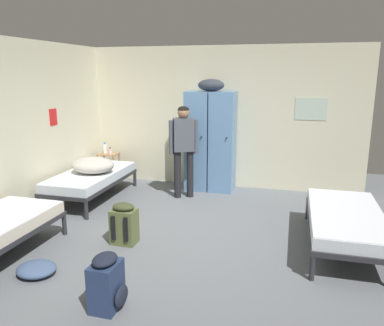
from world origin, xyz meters
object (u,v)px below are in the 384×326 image
Objects in this scene: locker_bank at (210,139)px; water_bottle at (105,148)px; bed_left_rear at (91,178)px; bedding_heap at (93,165)px; shelf_unit at (109,164)px; lotion_bottle at (110,151)px; backpack_olive at (124,224)px; bed_right at (346,220)px; person_traveler at (184,143)px; clothes_pile_denim at (36,269)px; backpack_navy at (107,283)px.

water_bottle is at bearing 178.75° from locker_bank.
bedding_heap is at bearing -29.64° from bed_left_rear.
lotion_bottle is at bearing -29.74° from shelf_unit.
lotion_bottle is at bearing 99.21° from bed_left_rear.
backpack_olive is (1.66, -2.69, -0.41)m from water_bottle.
locker_bank reaches higher than bedding_heap.
water_bottle is (-4.41, 2.11, 0.29)m from bed_right.
bedding_heap is at bearing -74.62° from shelf_unit.
bed_right is (2.19, -2.06, -0.59)m from locker_bank.
bedding_heap is 0.46× the size of person_traveler.
bed_right is at bearing 25.50° from clothes_pile_denim.
bed_right is 2.82m from backpack_olive.
shelf_unit is 0.30× the size of bed_left_rear.
backpack_olive is at bearing -168.03° from bed_right.
clothes_pile_denim is (0.92, -3.64, -0.56)m from lotion_bottle.
lotion_bottle is (0.07, -0.04, 0.29)m from shelf_unit.
locker_bank is 4.07m from backpack_navy.
bed_right is 3.72m from clothes_pile_denim.
person_traveler is (1.54, 0.51, 0.60)m from bed_left_rear.
locker_bank is 2.79m from backpack_olive.
clothes_pile_denim is (0.74, -2.53, -0.31)m from bed_left_rear.
bed_right is 4.31× the size of clothes_pile_denim.
locker_bank is at bearing 88.50° from backpack_navy.
water_bottle is at bearing 106.11° from clothes_pile_denim.
water_bottle is 0.17m from lotion_bottle.
lotion_bottle is 4.46m from backpack_navy.
locker_bank reaches higher than backpack_navy.
water_bottle is at bearing 160.70° from person_traveler.
water_bottle reaches higher than shelf_unit.
backpack_olive is at bearing -49.61° from bedding_heap.
locker_bank is 4.70× the size of clothes_pile_denim.
lotion_bottle is (-0.26, 1.15, 0.01)m from bedding_heap.
bed_left_rear is 3.45× the size of backpack_navy.
lotion_bottle is at bearing -21.80° from water_bottle.
backpack_navy is (-2.30, -1.94, -0.12)m from bed_right.
locker_bank reaches higher than person_traveler.
lotion_bottle is at bearing 102.63° from bedding_heap.
lotion_bottle is at bearing 154.38° from bed_right.
bedding_heap is 1.61m from person_traveler.
water_bottle is at bearing 121.73° from backpack_olive.
water_bottle is (-0.41, 1.21, 0.04)m from bedding_heap.
bedding_heap is 1.35× the size of backpack_navy.
bed_right is at bearing -12.54° from bedding_heap.
water_bottle reaches higher than clothes_pile_denim.
backpack_olive is (-0.56, -2.64, -0.71)m from locker_bank.
locker_bank reaches higher than water_bottle.
backpack_navy is at bearing -63.20° from shelf_unit.
locker_bank is at bearing 32.77° from bedding_heap.
shelf_unit is 1.04× the size of backpack_navy.
lotion_bottle is 0.32× the size of clothes_pile_denim.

